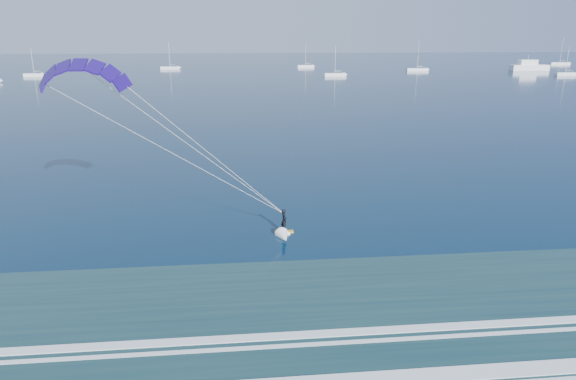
% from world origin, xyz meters
% --- Properties ---
extents(kitesurfer_rig, '(18.02, 6.68, 15.05)m').
position_xyz_m(kitesurfer_rig, '(-5.49, 22.11, 7.77)').
color(kitesurfer_rig, gold).
rests_on(kitesurfer_rig, ground).
extents(motor_yacht, '(17.00, 4.53, 6.76)m').
position_xyz_m(motor_yacht, '(129.42, 210.09, 1.85)').
color(motor_yacht, white).
rests_on(motor_yacht, ground).
extents(sailboat_1, '(7.47, 2.40, 10.42)m').
position_xyz_m(sailboat_1, '(-79.13, 196.11, 0.67)').
color(sailboat_1, white).
rests_on(sailboat_1, ground).
extents(sailboat_2, '(8.75, 2.40, 11.79)m').
position_xyz_m(sailboat_2, '(-32.25, 235.48, 0.68)').
color(sailboat_2, white).
rests_on(sailboat_2, ground).
extents(sailboat_3, '(8.35, 2.40, 11.63)m').
position_xyz_m(sailboat_3, '(36.36, 185.82, 0.68)').
color(sailboat_3, white).
rests_on(sailboat_3, ground).
extents(sailboat_4, '(7.92, 2.40, 10.88)m').
position_xyz_m(sailboat_4, '(32.31, 240.94, 0.68)').
color(sailboat_4, white).
rests_on(sailboat_4, ground).
extents(sailboat_5, '(9.69, 2.40, 13.09)m').
position_xyz_m(sailboat_5, '(78.43, 212.00, 0.69)').
color(sailboat_5, white).
rests_on(sailboat_5, ground).
extents(sailboat_6, '(7.85, 2.40, 10.75)m').
position_xyz_m(sailboat_6, '(127.49, 180.28, 0.67)').
color(sailboat_6, white).
rests_on(sailboat_6, ground).
extents(sailboat_7, '(11.03, 2.40, 14.14)m').
position_xyz_m(sailboat_7, '(171.84, 252.83, 0.69)').
color(sailboat_7, white).
rests_on(sailboat_7, ground).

